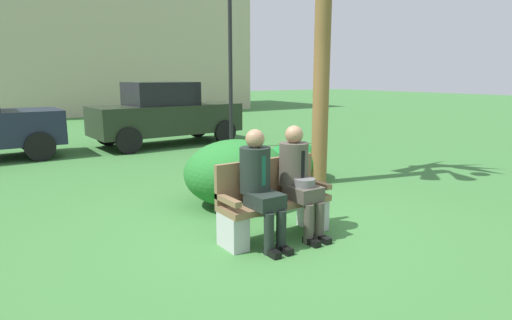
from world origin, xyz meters
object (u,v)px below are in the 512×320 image
shrub_mid_lawn (295,161)px  shrub_near_bench (236,172)px  seated_man_left (260,182)px  building_backdrop (103,27)px  park_bench (273,203)px  seated_man_right (299,175)px  parked_car_far (165,114)px  street_lamp (230,51)px

shrub_mid_lawn → shrub_near_bench: bearing=-156.1°
seated_man_left → building_backdrop: 21.14m
seated_man_left → shrub_near_bench: (0.58, 1.45, -0.24)m
park_bench → shrub_near_bench: 1.37m
park_bench → shrub_mid_lawn: park_bench is taller
shrub_mid_lawn → building_backdrop: 18.73m
shrub_near_bench → building_backdrop: building_backdrop is taller
seated_man_left → seated_man_right: bearing=-0.6°
seated_man_right → building_backdrop: (3.47, 20.43, 3.65)m
shrub_mid_lawn → seated_man_right: bearing=-128.4°
park_bench → shrub_mid_lawn: 2.92m
seated_man_left → building_backdrop: bearing=78.9°
seated_man_left → seated_man_right: size_ratio=1.00×
seated_man_left → shrub_near_bench: bearing=68.2°
parked_car_far → street_lamp: bearing=-52.1°
seated_man_right → shrub_mid_lawn: 2.86m
parked_car_far → seated_man_left: bearing=-104.8°
seated_man_right → building_backdrop: size_ratio=0.09×
seated_man_left → street_lamp: size_ratio=0.32×
seated_man_left → seated_man_right: seated_man_right is taller
park_bench → parked_car_far: parked_car_far is taller
shrub_near_bench → parked_car_far: size_ratio=0.38×
seated_man_left → building_backdrop: (4.01, 20.43, 3.65)m
seated_man_left → parked_car_far: size_ratio=0.32×
building_backdrop → seated_man_left: bearing=-101.1°
shrub_near_bench → shrub_mid_lawn: bearing=23.9°
park_bench → seated_man_right: seated_man_right is taller
shrub_near_bench → parked_car_far: 5.98m
shrub_near_bench → building_backdrop: size_ratio=0.11×
seated_man_left → parked_car_far: bearing=75.2°
park_bench → seated_man_left: seated_man_left is taller
seated_man_right → park_bench: bearing=155.3°
seated_man_right → shrub_near_bench: seated_man_right is taller
parked_car_far → park_bench: bearing=-103.0°
parked_car_far → building_backdrop: (2.10, 13.16, 3.53)m
park_bench → seated_man_right: bearing=-24.7°
seated_man_left → shrub_mid_lawn: 3.22m
park_bench → shrub_near_bench: bearing=76.9°
park_bench → shrub_mid_lawn: bearing=45.9°
park_bench → street_lamp: (2.81, 5.65, 2.04)m
shrub_near_bench → seated_man_right: bearing=-91.5°
building_backdrop → street_lamp: bearing=-93.6°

